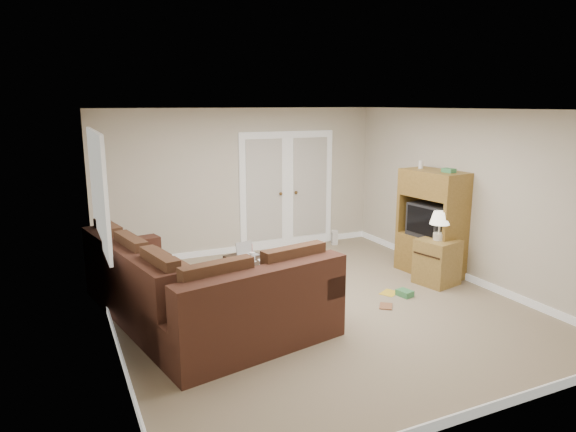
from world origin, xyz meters
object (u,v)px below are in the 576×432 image
tv_armoire (432,223)px  side_cabinet (437,258)px  coffee_table (255,272)px  sectional_sofa (193,297)px

tv_armoire → side_cabinet: bearing=-124.3°
tv_armoire → side_cabinet: 0.62m
coffee_table → side_cabinet: size_ratio=0.99×
coffee_table → tv_armoire: size_ratio=0.62×
sectional_sofa → coffee_table: sectional_sofa is taller
sectional_sofa → side_cabinet: bearing=-11.8°
tv_armoire → coffee_table: bearing=161.0°
coffee_table → tv_armoire: 2.78m
coffee_table → tv_armoire: (2.65, -0.59, 0.59)m
tv_armoire → sectional_sofa: bearing=179.2°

